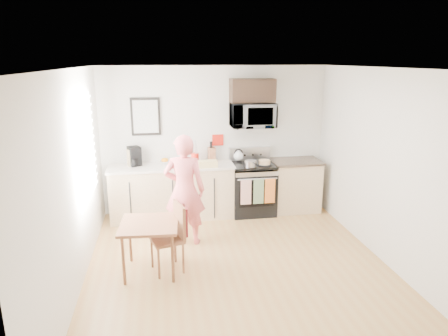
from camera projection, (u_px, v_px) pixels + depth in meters
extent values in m
plane|color=#A0713E|center=(240.00, 269.00, 5.31)|extent=(4.60, 4.60, 0.00)
cube|color=silver|center=(215.00, 140.00, 7.15)|extent=(4.00, 0.04, 2.60)
cube|color=silver|center=(308.00, 268.00, 2.77)|extent=(4.00, 0.04, 2.60)
cube|color=silver|center=(73.00, 184.00, 4.65)|extent=(0.04, 4.60, 2.60)
cube|color=silver|center=(389.00, 169.00, 5.28)|extent=(0.04, 4.60, 2.60)
cube|color=white|center=(242.00, 68.00, 4.62)|extent=(4.00, 4.60, 0.04)
cube|color=silver|center=(85.00, 148.00, 5.35)|extent=(0.02, 1.40, 1.50)
cube|color=white|center=(85.00, 148.00, 5.35)|extent=(0.01, 1.30, 1.40)
cube|color=tan|center=(172.00, 192.00, 6.97)|extent=(2.10, 0.60, 0.90)
cube|color=beige|center=(171.00, 167.00, 6.84)|extent=(2.14, 0.64, 0.04)
cube|color=tan|center=(295.00, 186.00, 7.31)|extent=(0.84, 0.60, 0.90)
cube|color=black|center=(296.00, 161.00, 7.19)|extent=(0.88, 0.64, 0.04)
cube|color=black|center=(252.00, 192.00, 7.18)|extent=(0.76, 0.65, 0.77)
cube|color=black|center=(257.00, 194.00, 6.87)|extent=(0.61, 0.02, 0.45)
cube|color=#B1B0B5|center=(257.00, 176.00, 6.78)|extent=(0.74, 0.02, 0.14)
cylinder|color=#B1B0B5|center=(258.00, 179.00, 6.75)|extent=(0.68, 0.02, 0.02)
cube|color=black|center=(253.00, 165.00, 7.05)|extent=(0.76, 0.65, 0.04)
cube|color=#B1B0B5|center=(250.00, 153.00, 7.27)|extent=(0.76, 0.08, 0.24)
cube|color=white|center=(246.00, 192.00, 6.77)|extent=(0.18, 0.02, 0.44)
cube|color=#59764F|center=(259.00, 191.00, 6.80)|extent=(0.18, 0.02, 0.44)
cube|color=orange|center=(270.00, 191.00, 6.83)|extent=(0.18, 0.02, 0.44)
imported|color=#B1B0B5|center=(252.00, 115.00, 6.92)|extent=(0.76, 0.51, 0.42)
cube|color=black|center=(252.00, 90.00, 6.85)|extent=(0.76, 0.35, 0.40)
cube|color=black|center=(146.00, 117.00, 6.83)|extent=(0.50, 0.03, 0.65)
cube|color=#A6AAA1|center=(146.00, 117.00, 6.81)|extent=(0.42, 0.01, 0.56)
cube|color=red|center=(218.00, 140.00, 7.15)|extent=(0.20, 0.02, 0.20)
imported|color=#D53D3A|center=(185.00, 190.00, 5.89)|extent=(0.68, 0.52, 1.67)
cube|color=brown|center=(149.00, 224.00, 5.09)|extent=(0.73, 0.73, 0.04)
cylinder|color=brown|center=(123.00, 261.00, 4.87)|extent=(0.04, 0.04, 0.64)
cylinder|color=brown|center=(173.00, 259.00, 4.92)|extent=(0.04, 0.04, 0.64)
cylinder|color=brown|center=(130.00, 240.00, 5.45)|extent=(0.04, 0.04, 0.64)
cylinder|color=brown|center=(174.00, 238.00, 5.50)|extent=(0.04, 0.04, 0.64)
cube|color=brown|center=(167.00, 240.00, 5.17)|extent=(0.47, 0.47, 0.04)
cube|color=brown|center=(180.00, 220.00, 5.19)|extent=(0.14, 0.38, 0.46)
cube|color=#550E15|center=(181.00, 219.00, 5.19)|extent=(0.15, 0.35, 0.38)
cylinder|color=brown|center=(159.00, 264.00, 5.03)|extent=(0.03, 0.03, 0.42)
cylinder|color=brown|center=(183.00, 259.00, 5.16)|extent=(0.03, 0.03, 0.42)
cylinder|color=brown|center=(152.00, 253.00, 5.31)|extent=(0.03, 0.03, 0.42)
cylinder|color=brown|center=(175.00, 248.00, 5.44)|extent=(0.03, 0.03, 0.42)
cube|color=brown|center=(212.00, 154.00, 7.11)|extent=(0.13, 0.17, 0.24)
cylinder|color=red|center=(195.00, 158.00, 7.00)|extent=(0.13, 0.13, 0.17)
imported|color=white|center=(166.00, 162.00, 6.97)|extent=(0.20, 0.20, 0.05)
cube|color=tan|center=(131.00, 158.00, 6.79)|extent=(0.14, 0.14, 0.28)
cube|color=black|center=(134.00, 156.00, 6.81)|extent=(0.26, 0.28, 0.33)
cylinder|color=black|center=(134.00, 162.00, 6.73)|extent=(0.12, 0.12, 0.12)
cube|color=tan|center=(208.00, 164.00, 6.71)|extent=(0.32, 0.16, 0.12)
cylinder|color=black|center=(264.00, 164.00, 6.94)|extent=(0.25, 0.25, 0.01)
cylinder|color=tan|center=(264.00, 162.00, 6.93)|extent=(0.20, 0.20, 0.07)
sphere|color=white|center=(238.00, 156.00, 7.19)|extent=(0.17, 0.17, 0.17)
cone|color=white|center=(239.00, 151.00, 7.17)|extent=(0.06, 0.06, 0.06)
torus|color=black|center=(238.00, 153.00, 7.18)|extent=(0.16, 0.02, 0.16)
cylinder|color=#B1B0B5|center=(250.00, 164.00, 6.82)|extent=(0.20, 0.20, 0.10)
cylinder|color=black|center=(254.00, 163.00, 6.68)|extent=(0.06, 0.18, 0.02)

